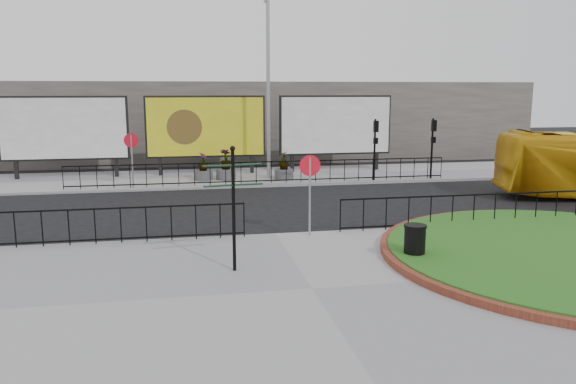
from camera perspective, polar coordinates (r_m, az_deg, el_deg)
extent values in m
plane|color=black|center=(17.50, -1.30, -4.60)|extent=(90.00, 90.00, 0.00)
cube|color=gray|center=(12.80, 2.43, -10.02)|extent=(30.00, 10.00, 0.12)
cube|color=gray|center=(29.15, -5.18, 1.52)|extent=(44.00, 6.00, 0.12)
cylinder|color=gray|center=(26.37, -15.55, 3.01)|extent=(0.07, 0.07, 2.40)
cylinder|color=red|center=(26.27, -15.65, 5.07)|extent=(0.64, 0.03, 0.64)
cylinder|color=white|center=(26.29, -15.65, 5.07)|extent=(0.50, 0.03, 0.50)
cylinder|color=gray|center=(17.01, 2.23, -0.48)|extent=(0.07, 0.07, 2.40)
cylinder|color=red|center=(16.86, 2.25, 2.69)|extent=(0.64, 0.03, 0.64)
cylinder|color=white|center=(16.88, 2.23, 2.70)|extent=(0.50, 0.03, 0.50)
cube|color=black|center=(31.02, -25.87, 2.10)|extent=(0.18, 0.18, 1.00)
cube|color=black|center=(30.12, -17.03, 2.47)|extent=(0.18, 0.18, 1.00)
cube|color=black|center=(30.29, -21.77, 6.03)|extent=(6.20, 0.25, 3.20)
cube|color=white|center=(30.13, -21.82, 6.01)|extent=(6.00, 0.06, 3.00)
cube|color=black|center=(29.96, -12.84, 2.62)|extent=(0.18, 0.18, 1.00)
cube|color=black|center=(30.16, -3.68, 2.91)|extent=(0.18, 0.18, 1.00)
cube|color=black|center=(29.77, -8.35, 6.59)|extent=(6.20, 0.25, 3.20)
cube|color=#C6D41E|center=(29.61, -8.33, 6.57)|extent=(6.00, 0.06, 3.00)
cube|color=black|center=(30.50, 0.43, 3.01)|extent=(0.18, 0.18, 1.00)
cube|color=black|center=(31.78, 8.96, 3.18)|extent=(0.18, 0.18, 1.00)
cube|color=black|center=(30.87, 4.84, 6.79)|extent=(6.20, 0.25, 3.20)
cube|color=white|center=(30.71, 4.92, 6.77)|extent=(6.00, 0.06, 3.00)
cylinder|color=gray|center=(28.01, -2.02, 10.56)|extent=(0.18, 0.18, 9.00)
cylinder|color=black|center=(27.83, 8.79, 4.26)|extent=(0.10, 0.10, 3.00)
cube|color=black|center=(27.62, 8.93, 6.60)|extent=(0.22, 0.18, 0.55)
cube|color=black|center=(27.67, 8.89, 5.16)|extent=(0.20, 0.16, 0.30)
cylinder|color=black|center=(28.96, 14.41, 4.29)|extent=(0.10, 0.10, 3.00)
cube|color=black|center=(28.76, 14.61, 6.54)|extent=(0.22, 0.18, 0.55)
cube|color=black|center=(28.81, 14.55, 5.15)|extent=(0.20, 0.16, 0.30)
cube|color=#69645C|center=(38.83, -6.70, 7.30)|extent=(40.00, 10.00, 5.00)
cylinder|color=black|center=(13.66, -5.54, -1.99)|extent=(0.08, 0.08, 2.97)
sphere|color=black|center=(13.42, -5.66, 4.43)|extent=(0.13, 0.13, 0.13)
cube|color=black|center=(13.41, -7.20, 2.66)|extent=(0.70, 0.18, 0.03)
cube|color=black|center=(13.58, -4.13, 2.81)|extent=(0.71, 0.28, 0.03)
cube|color=black|center=(13.44, -7.12, 0.63)|extent=(0.71, 0.25, 0.03)
cube|color=black|center=(13.60, -4.04, 0.79)|extent=(0.70, 0.18, 0.03)
cylinder|color=black|center=(14.94, 12.74, -5.19)|extent=(0.55, 0.55, 0.91)
cylinder|color=black|center=(14.82, 12.82, -3.38)|extent=(0.59, 0.59, 0.06)
cylinder|color=#4C4C4F|center=(28.01, -8.59, 1.69)|extent=(0.91, 0.91, 0.47)
imported|color=#1E5115|center=(27.92, -8.63, 3.06)|extent=(0.67, 0.67, 0.88)
cylinder|color=#4C4C4F|center=(28.07, -6.30, 1.81)|extent=(0.98, 0.98, 0.51)
imported|color=#1E5115|center=(27.96, -6.33, 3.35)|extent=(0.74, 0.74, 1.01)
cylinder|color=#4C4C4F|center=(28.01, -0.42, 1.83)|extent=(0.94, 0.94, 0.49)
imported|color=#1E5115|center=(27.91, -0.42, 3.25)|extent=(0.54, 0.54, 0.91)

